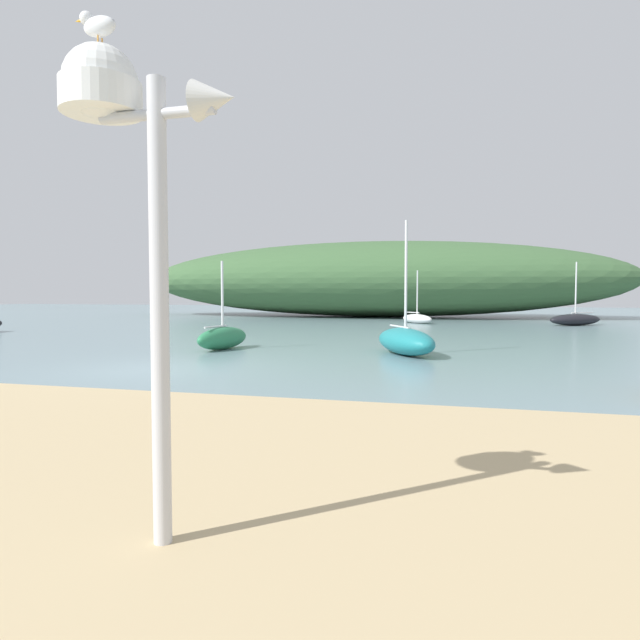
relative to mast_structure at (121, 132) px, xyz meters
name	(u,v)px	position (x,y,z in m)	size (l,w,h in m)	color
ground_plane	(158,370)	(-4.82, 8.37, -2.88)	(120.00, 120.00, 0.00)	gray
distant_hill	(375,279)	(-4.09, 37.67, -0.07)	(36.70, 10.97, 5.63)	#3D6038
mast_structure	(121,132)	(0.00, 0.00, 0.00)	(1.19, 0.52, 3.25)	silver
seagull_on_radar	(98,25)	(-0.16, 0.00, 0.70)	(0.31, 0.12, 0.23)	orange
sailboat_far_left	(405,341)	(0.60, 13.00, -2.48)	(2.55, 3.38, 3.95)	teal
sailboat_far_right	(575,319)	(8.35, 29.43, -2.55)	(3.39, 2.76, 3.51)	black
sailboat_inner_mooring	(417,318)	(-0.28, 29.34, -2.58)	(2.27, 2.37, 3.12)	white
sailboat_by_sandbar	(223,338)	(-5.25, 13.00, -2.50)	(1.17, 2.56, 2.84)	#287A4C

